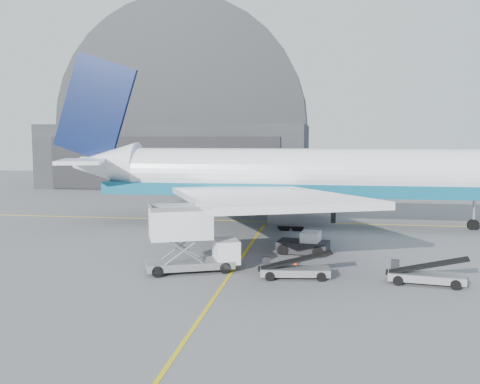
% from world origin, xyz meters
% --- Properties ---
extents(ground, '(200.00, 200.00, 0.00)m').
position_xyz_m(ground, '(0.00, 0.00, 0.00)').
color(ground, '#565659').
rests_on(ground, ground).
extents(taxi_lines, '(80.00, 42.12, 0.02)m').
position_xyz_m(taxi_lines, '(0.00, 12.67, 0.01)').
color(taxi_lines, gold).
rests_on(taxi_lines, ground).
extents(hangar, '(50.00, 28.30, 28.00)m').
position_xyz_m(hangar, '(-22.00, 64.95, 9.54)').
color(hangar, black).
rests_on(hangar, ground).
extents(airliner, '(55.93, 54.24, 19.63)m').
position_xyz_m(airliner, '(3.10, 18.05, 5.49)').
color(airliner, white).
rests_on(airliner, ground).
extents(catering_truck, '(7.14, 4.80, 4.61)m').
position_xyz_m(catering_truck, '(-3.12, -3.69, 2.33)').
color(catering_truck, slate).
rests_on(catering_truck, ground).
extents(pushback_tug, '(4.54, 3.10, 1.95)m').
position_xyz_m(pushback_tug, '(4.99, 3.76, 0.73)').
color(pushback_tug, black).
rests_on(pushback_tug, ground).
extents(belt_loader_a, '(5.21, 2.28, 1.95)m').
position_xyz_m(belt_loader_a, '(4.55, -4.29, 0.60)').
color(belt_loader_a, slate).
rests_on(belt_loader_a, ground).
extents(belt_loader_b, '(5.32, 2.41, 1.99)m').
position_xyz_m(belt_loader_b, '(13.29, -4.49, 0.61)').
color(belt_loader_b, slate).
rests_on(belt_loader_b, ground).
extents(traffic_cone, '(0.33, 0.33, 0.48)m').
position_xyz_m(traffic_cone, '(4.47, -0.37, 0.23)').
color(traffic_cone, '#FF3008').
rests_on(traffic_cone, ground).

